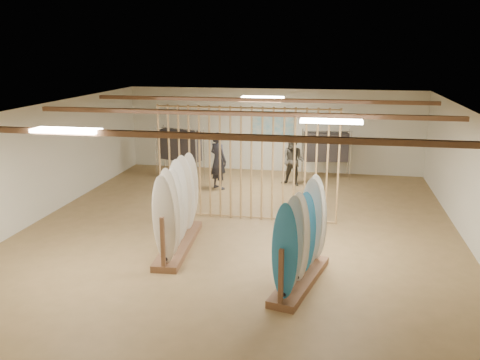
% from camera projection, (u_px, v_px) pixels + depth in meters
% --- Properties ---
extents(floor, '(12.00, 12.00, 0.00)m').
position_uv_depth(floor, '(240.00, 229.00, 11.88)').
color(floor, '#9B7A4B').
rests_on(floor, ground).
extents(ceiling, '(12.00, 12.00, 0.00)m').
position_uv_depth(ceiling, '(240.00, 110.00, 11.17)').
color(ceiling, gray).
rests_on(ceiling, ground).
extents(wall_back, '(12.00, 0.00, 12.00)m').
position_uv_depth(wall_back, '(273.00, 130.00, 17.23)').
color(wall_back, silver).
rests_on(wall_back, ground).
extents(wall_front, '(12.00, 0.00, 12.00)m').
position_uv_depth(wall_front, '(143.00, 293.00, 5.83)').
color(wall_front, silver).
rests_on(wall_front, ground).
extents(wall_left, '(0.00, 12.00, 12.00)m').
position_uv_depth(wall_left, '(40.00, 163.00, 12.43)').
color(wall_left, silver).
rests_on(wall_left, ground).
extents(wall_right, '(0.00, 12.00, 12.00)m').
position_uv_depth(wall_right, '(474.00, 182.00, 10.63)').
color(wall_right, silver).
rests_on(wall_right, ground).
extents(ceiling_slats, '(9.50, 6.12, 0.10)m').
position_uv_depth(ceiling_slats, '(240.00, 113.00, 11.19)').
color(ceiling_slats, brown).
rests_on(ceiling_slats, ground).
extents(light_panels, '(1.20, 0.35, 0.06)m').
position_uv_depth(light_panels, '(240.00, 113.00, 11.19)').
color(light_panels, white).
rests_on(light_panels, ground).
extents(bamboo_partition, '(4.45, 0.05, 2.78)m').
position_uv_depth(bamboo_partition, '(246.00, 164.00, 12.29)').
color(bamboo_partition, tan).
rests_on(bamboo_partition, ground).
extents(poster, '(1.40, 0.03, 0.90)m').
position_uv_depth(poster, '(273.00, 125.00, 17.16)').
color(poster, teal).
rests_on(poster, ground).
extents(rack_left, '(0.71, 2.67, 1.85)m').
position_uv_depth(rack_left, '(178.00, 219.00, 10.67)').
color(rack_left, brown).
rests_on(rack_left, floor).
extents(rack_right, '(0.99, 2.24, 1.77)m').
position_uv_depth(rack_right, '(301.00, 253.00, 9.01)').
color(rack_right, brown).
rests_on(rack_right, floor).
extents(clothing_rack_a, '(1.50, 0.81, 1.67)m').
position_uv_depth(clothing_rack_a, '(180.00, 145.00, 16.29)').
color(clothing_rack_a, silver).
rests_on(clothing_rack_a, floor).
extents(clothing_rack_b, '(1.48, 0.58, 1.60)m').
position_uv_depth(clothing_rack_b, '(326.00, 147.00, 16.23)').
color(clothing_rack_b, silver).
rests_on(clothing_rack_b, floor).
extents(shopper_a, '(0.86, 0.81, 1.95)m').
position_uv_depth(shopper_a, '(218.00, 157.00, 15.08)').
color(shopper_a, '#24242B').
rests_on(shopper_a, floor).
extents(shopper_b, '(0.99, 0.87, 1.74)m').
position_uv_depth(shopper_b, '(293.00, 158.00, 15.50)').
color(shopper_b, '#3C372E').
rests_on(shopper_b, floor).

